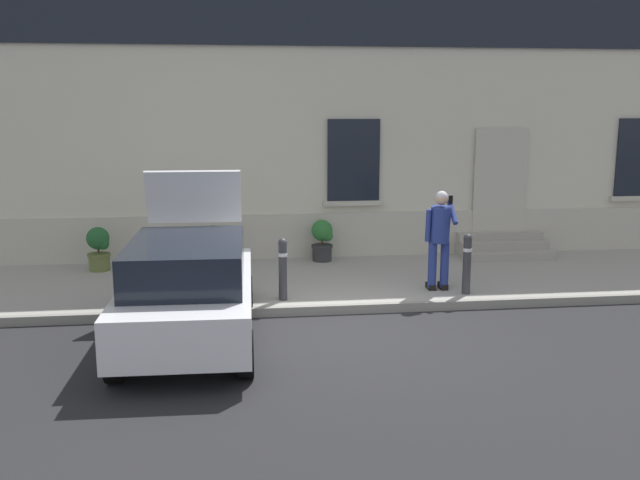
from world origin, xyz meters
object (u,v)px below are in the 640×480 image
Objects in this scene: bollard_near_person at (467,262)px; person_on_phone at (440,234)px; hatchback_car_white at (189,288)px; planter_olive at (99,248)px; planter_charcoal at (322,239)px; planter_terracotta at (214,246)px; bollard_far_left at (283,267)px.

person_on_phone is at bearing 145.00° from bollard_near_person.
planter_olive is at bearing 115.82° from hatchback_car_white.
bollard_near_person is 0.60× the size of person_on_phone.
hatchback_car_white is at bearing -161.76° from bollard_near_person.
planter_charcoal is at bearing 121.60° from person_on_phone.
planter_terracotta is at bearing 149.08° from person_on_phone.
hatchback_car_white is at bearing -64.18° from planter_olive.
planter_olive is (-6.14, 2.27, -0.55)m from person_on_phone.
person_on_phone reaches higher than planter_charcoal.
planter_charcoal is at bearing 60.51° from hatchback_car_white.
bollard_near_person is (4.58, 1.51, -0.09)m from hatchback_car_white.
hatchback_car_white is 5.02m from planter_charcoal.
bollard_far_left is at bearing -109.83° from planter_charcoal.
planter_terracotta is at bearing -2.48° from planter_olive.
bollard_far_left is at bearing 46.37° from hatchback_car_white.
bollard_far_left is 1.22× the size of planter_terracotta.
bollard_near_person is 1.22× the size of planter_charcoal.
person_on_phone is at bearing -20.26° from planter_olive.
planter_terracotta is (-4.33, 2.46, -0.11)m from bollard_near_person.
bollard_near_person is at bearing -36.96° from person_on_phone.
hatchback_car_white reaches higher than planter_terracotta.
planter_charcoal is (2.47, 4.37, -0.19)m from hatchback_car_white.
planter_olive is at bearing 177.52° from planter_terracotta.
hatchback_car_white is at bearing -158.72° from person_on_phone.
planter_olive and planter_charcoal have the same top height.
bollard_far_left is (1.44, 1.51, -0.09)m from hatchback_car_white.
planter_charcoal is at bearing 10.26° from planter_terracotta.
person_on_phone is 4.52m from planter_terracotta.
planter_olive is at bearing 157.77° from person_on_phone.
person_on_phone is 2.04× the size of planter_olive.
bollard_far_left reaches higher than planter_olive.
hatchback_car_white is 4.83m from bollard_near_person.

